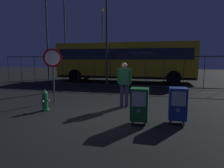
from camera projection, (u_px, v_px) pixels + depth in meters
The scene contains 13 objects.
ground_plane at pixel (94, 117), 6.07m from camera, with size 60.00×60.00×0.00m, color black.
fire_hydrant at pixel (45, 101), 6.78m from camera, with size 0.33×0.32×0.75m.
newspaper_box_primary at pixel (178, 104), 5.39m from camera, with size 0.48×0.42×1.02m.
newspaper_box_secondary at pixel (139, 104), 5.32m from camera, with size 0.48×0.42×1.02m.
stop_sign at pixel (53, 64), 7.87m from camera, with size 0.71×0.31×2.23m.
pedestrian at pixel (124, 82), 7.25m from camera, with size 0.55×0.22×1.67m.
traffic_cone at pixel (139, 91), 9.36m from camera, with size 0.36×0.36×0.53m.
fence_barrier at pixel (128, 71), 12.25m from camera, with size 18.03×0.04×2.00m.
bus_near at pixel (124, 60), 15.23m from camera, with size 10.52×2.83×3.00m.
street_light_near_left at pixel (65, 25), 17.78m from camera, with size 0.32×0.32×8.65m.
street_light_near_right at pixel (107, 28), 12.97m from camera, with size 0.32×0.32×6.61m.
street_light_far_left at pixel (102, 38), 18.14m from camera, with size 0.32×0.32×6.44m.
street_light_far_right at pixel (47, 26), 16.99m from camera, with size 0.32×0.32×8.22m.
Camera 1 is at (1.97, -5.58, 1.82)m, focal length 30.94 mm.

